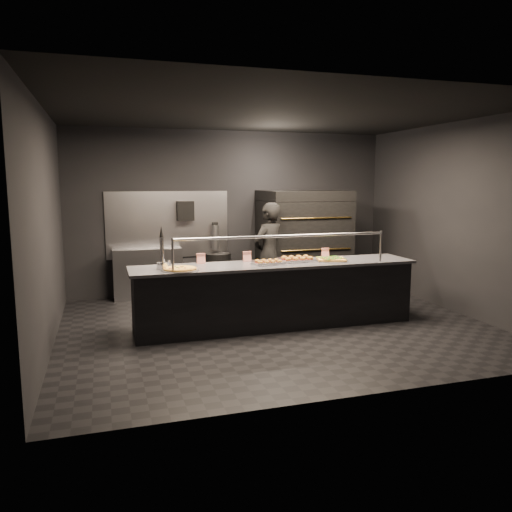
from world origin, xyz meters
name	(u,v)px	position (x,y,z in m)	size (l,w,h in m)	color
room	(273,223)	(-0.02, 0.05, 1.50)	(6.04, 6.00, 3.00)	black
service_counter	(276,295)	(0.00, 0.00, 0.46)	(4.10, 0.78, 1.37)	black
pizza_oven	(303,242)	(1.20, 1.90, 0.97)	(1.50, 1.23, 1.91)	black
prep_shelf	(148,273)	(-1.60, 2.32, 0.45)	(1.20, 0.35, 0.90)	#99999E
towel_dispenser	(185,211)	(-0.90, 2.39, 1.55)	(0.30, 0.20, 0.35)	black
fire_extinguisher	(215,237)	(-0.35, 2.40, 1.06)	(0.14, 0.14, 0.51)	#B2B2B7
beer_tap	(162,257)	(-1.60, 0.01, 1.08)	(0.15, 0.21, 0.58)	silver
round_pizza	(180,269)	(-1.39, -0.15, 0.94)	(0.50, 0.50, 0.03)	silver
slider_tray_a	(268,262)	(-0.12, -0.03, 0.95)	(0.50, 0.43, 0.07)	silver
slider_tray_b	(297,259)	(0.36, 0.08, 0.95)	(0.58, 0.49, 0.08)	silver
square_pizza	(331,259)	(0.85, -0.02, 0.94)	(0.51, 0.51, 0.05)	silver
condiment_jar	(165,262)	(-1.53, 0.28, 0.96)	(0.13, 0.05, 0.09)	silver
tent_cards	(259,256)	(-0.16, 0.28, 1.00)	(2.04, 0.04, 0.15)	white
trash_bin	(218,274)	(-0.34, 2.22, 0.39)	(0.46, 0.46, 0.77)	black
worker	(269,254)	(0.30, 1.24, 0.87)	(0.63, 0.42, 1.73)	black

